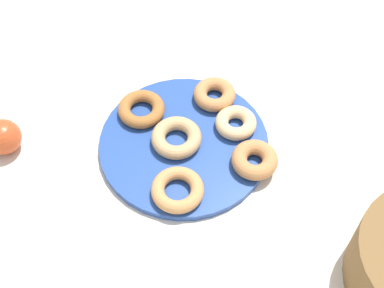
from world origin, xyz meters
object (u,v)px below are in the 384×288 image
(donut_plate, at_px, (184,144))
(apple, at_px, (3,137))
(donut_2, at_px, (236,123))
(donut_0, at_px, (176,138))
(donut_5, at_px, (178,190))
(donut_1, at_px, (141,109))
(donut_3, at_px, (255,160))
(donut_4, at_px, (214,94))

(donut_plate, relative_size, apple, 4.80)
(donut_plate, height_order, apple, apple)
(donut_2, distance_m, apple, 0.42)
(donut_0, height_order, donut_5, donut_0)
(donut_2, bearing_deg, donut_0, -12.56)
(donut_plate, relative_size, donut_1, 3.52)
(donut_3, bearing_deg, donut_plate, -51.34)
(donut_4, relative_size, donut_5, 0.89)
(donut_1, relative_size, donut_3, 1.07)
(donut_4, height_order, donut_5, donut_4)
(donut_plate, xyz_separation_m, donut_3, (-0.08, 0.11, 0.02))
(donut_plate, bearing_deg, donut_5, 54.91)
(donut_5, height_order, apple, apple)
(donut_3, height_order, donut_4, donut_3)
(donut_plate, distance_m, donut_3, 0.14)
(donut_plate, height_order, donut_1, donut_1)
(donut_0, relative_size, donut_3, 1.11)
(donut_0, relative_size, apple, 1.42)
(apple, bearing_deg, donut_3, 144.02)
(donut_plate, distance_m, donut_0, 0.02)
(donut_1, distance_m, donut_3, 0.24)
(donut_plate, relative_size, donut_4, 3.84)
(donut_2, relative_size, donut_4, 0.95)
(donut_3, bearing_deg, donut_2, -100.81)
(donut_4, xyz_separation_m, apple, (0.39, -0.10, 0.01))
(donut_0, height_order, donut_2, donut_0)
(donut_5, bearing_deg, donut_0, -118.12)
(donut_0, bearing_deg, donut_3, 130.46)
(donut_3, distance_m, apple, 0.45)
(donut_plate, bearing_deg, donut_2, 169.78)
(donut_plate, bearing_deg, donut_0, -30.93)
(donut_plate, xyz_separation_m, donut_4, (-0.10, -0.06, 0.02))
(donut_3, height_order, donut_5, donut_3)
(donut_1, xyz_separation_m, donut_3, (-0.12, 0.20, 0.00))
(donut_3, xyz_separation_m, apple, (0.37, -0.27, 0.00))
(donut_0, xyz_separation_m, donut_5, (0.05, 0.10, -0.00))
(donut_plate, bearing_deg, donut_3, 128.66)
(donut_plate, distance_m, donut_5, 0.11)
(donut_5, bearing_deg, donut_plate, -125.09)
(donut_0, height_order, donut_3, donut_3)
(donut_4, distance_m, apple, 0.40)
(donut_1, bearing_deg, donut_plate, 109.78)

